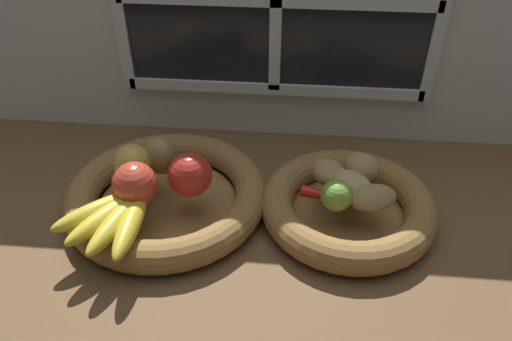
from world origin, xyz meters
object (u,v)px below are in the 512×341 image
chili_pepper (340,199)px  apple_golden_left (132,163)px  banana_bunch_front (115,217)px  potato_back (361,167)px  fruit_bowl_left (167,196)px  apple_red_front (135,184)px  apple_red_right (190,175)px  fruit_bowl_right (348,207)px  pear_brown (160,156)px  potato_small (372,198)px  potato_oblong (329,173)px  lime_near (337,196)px  potato_large (351,184)px

chili_pepper → apple_golden_left: bearing=-170.2°
banana_bunch_front → chili_pepper: bearing=13.0°
potato_back → chili_pepper: potato_back is taller
fruit_bowl_left → apple_red_front: 9.57cm
apple_red_right → fruit_bowl_right: bearing=4.4°
fruit_bowl_right → pear_brown: size_ratio=4.27×
banana_bunch_front → potato_small: potato_small is taller
potato_oblong → chili_pepper: (1.87, -6.07, -1.01)cm
fruit_bowl_left → chili_pepper: chili_pepper is taller
banana_bunch_front → potato_small: bearing=11.0°
banana_bunch_front → apple_golden_left: bearing=92.0°
fruit_bowl_left → potato_oblong: potato_oblong is taller
banana_bunch_front → potato_back: (41.24, 16.34, 0.85)cm
apple_red_right → apple_red_front: (-8.87, -3.40, -0.06)cm
banana_bunch_front → potato_back: size_ratio=2.61×
potato_oblong → potato_back: bearing=15.9°
apple_golden_left → banana_bunch_front: 12.46cm
apple_golden_left → lime_near: 37.11cm
fruit_bowl_left → chili_pepper: bearing=-5.6°
apple_red_front → potato_back: (39.28, 10.25, -1.35)cm
fruit_bowl_right → apple_golden_left: size_ratio=4.53×
apple_red_right → lime_near: (25.55, -1.93, -1.20)cm
potato_back → potato_large: size_ratio=0.85×
banana_bunch_front → lime_near: lime_near is taller
apple_red_front → potato_back: 40.62cm
chili_pepper → apple_red_front: bearing=-160.5°
fruit_bowl_left → fruit_bowl_right: size_ratio=1.18×
potato_small → potato_oblong: potato_small is taller
banana_bunch_front → potato_large: bearing=16.6°
banana_bunch_front → potato_large: (39.12, 11.67, 0.46)cm
potato_small → chili_pepper: 5.46cm
potato_back → potato_large: bearing=-114.4°
potato_back → potato_oblong: 6.20cm
fruit_bowl_right → apple_golden_left: 40.09cm
fruit_bowl_right → potato_oblong: size_ratio=4.52×
apple_golden_left → apple_red_front: bearing=-69.1°
fruit_bowl_left → fruit_bowl_right: bearing=0.0°
apple_red_front → fruit_bowl_right: bearing=8.5°
lime_near → chili_pepper: 2.10cm
potato_oblong → lime_near: bearing=-81.4°
fruit_bowl_right → potato_back: (2.12, 4.67, 5.62)cm
fruit_bowl_right → apple_red_front: (-37.16, -5.58, 6.97)cm
lime_near → fruit_bowl_left: bearing=172.4°
fruit_bowl_left → pear_brown: (-1.33, 3.14, 6.82)cm
potato_oblong → apple_red_front: bearing=-165.6°
apple_red_right → potato_small: bearing=-2.2°
apple_golden_left → potato_back: (41.66, 4.02, -0.97)cm
fruit_bowl_left → pear_brown: 7.63cm
apple_red_front → potato_large: (37.16, 5.58, -1.74)cm
fruit_bowl_right → chili_pepper: size_ratio=2.30×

